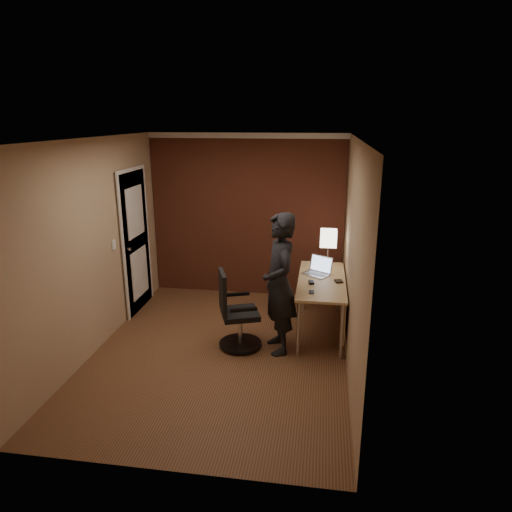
{
  "coord_description": "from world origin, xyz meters",
  "views": [
    {
      "loc": [
        1.15,
        -4.86,
        2.72
      ],
      "look_at": [
        0.35,
        0.55,
        1.05
      ],
      "focal_mm": 32.0,
      "sensor_mm": 36.0,
      "label": 1
    }
  ],
  "objects_px": {
    "laptop": "(318,269)",
    "phone": "(312,292)",
    "office_chair": "(235,315)",
    "person": "(279,284)",
    "desk_lamp": "(328,239)",
    "desk": "(327,289)",
    "mouse": "(311,282)",
    "wallet": "(339,281)"
  },
  "relations": [
    {
      "from": "desk",
      "to": "office_chair",
      "type": "height_order",
      "value": "office_chair"
    },
    {
      "from": "desk_lamp",
      "to": "phone",
      "type": "xyz_separation_m",
      "value": [
        -0.18,
        -0.96,
        -0.41
      ]
    },
    {
      "from": "desk",
      "to": "phone",
      "type": "xyz_separation_m",
      "value": [
        -0.19,
        -0.48,
        0.13
      ]
    },
    {
      "from": "desk",
      "to": "mouse",
      "type": "height_order",
      "value": "mouse"
    },
    {
      "from": "laptop",
      "to": "wallet",
      "type": "xyz_separation_m",
      "value": [
        0.26,
        -0.28,
        -0.05
      ]
    },
    {
      "from": "office_chair",
      "to": "wallet",
      "type": "bearing_deg",
      "value": 22.73
    },
    {
      "from": "desk",
      "to": "phone",
      "type": "relative_size",
      "value": 13.04
    },
    {
      "from": "mouse",
      "to": "desk",
      "type": "bearing_deg",
      "value": 31.68
    },
    {
      "from": "laptop",
      "to": "phone",
      "type": "relative_size",
      "value": 3.63
    },
    {
      "from": "phone",
      "to": "office_chair",
      "type": "height_order",
      "value": "office_chair"
    },
    {
      "from": "person",
      "to": "phone",
      "type": "bearing_deg",
      "value": 82.99
    },
    {
      "from": "phone",
      "to": "wallet",
      "type": "bearing_deg",
      "value": 49.14
    },
    {
      "from": "phone",
      "to": "laptop",
      "type": "bearing_deg",
      "value": 82.28
    },
    {
      "from": "wallet",
      "to": "person",
      "type": "distance_m",
      "value": 0.87
    },
    {
      "from": "person",
      "to": "wallet",
      "type": "bearing_deg",
      "value": 105.21
    },
    {
      "from": "desk",
      "to": "mouse",
      "type": "relative_size",
      "value": 15.0
    },
    {
      "from": "laptop",
      "to": "mouse",
      "type": "bearing_deg",
      "value": -101.47
    },
    {
      "from": "mouse",
      "to": "person",
      "type": "relative_size",
      "value": 0.06
    },
    {
      "from": "desk_lamp",
      "to": "laptop",
      "type": "relative_size",
      "value": 1.28
    },
    {
      "from": "wallet",
      "to": "person",
      "type": "xyz_separation_m",
      "value": [
        -0.7,
        -0.49,
        0.11
      ]
    },
    {
      "from": "desk",
      "to": "laptop",
      "type": "height_order",
      "value": "laptop"
    },
    {
      "from": "desk_lamp",
      "to": "laptop",
      "type": "height_order",
      "value": "desk_lamp"
    },
    {
      "from": "desk",
      "to": "wallet",
      "type": "height_order",
      "value": "wallet"
    },
    {
      "from": "desk",
      "to": "person",
      "type": "relative_size",
      "value": 0.88
    },
    {
      "from": "desk",
      "to": "office_chair",
      "type": "xyz_separation_m",
      "value": [
        -1.09,
        -0.59,
        -0.18
      ]
    },
    {
      "from": "desk",
      "to": "person",
      "type": "xyz_separation_m",
      "value": [
        -0.57,
        -0.57,
        0.25
      ]
    },
    {
      "from": "laptop",
      "to": "desk_lamp",
      "type": "bearing_deg",
      "value": 66.49
    },
    {
      "from": "desk",
      "to": "laptop",
      "type": "distance_m",
      "value": 0.31
    },
    {
      "from": "phone",
      "to": "person",
      "type": "relative_size",
      "value": 0.07
    },
    {
      "from": "wallet",
      "to": "desk_lamp",
      "type": "bearing_deg",
      "value": 104.69
    },
    {
      "from": "phone",
      "to": "desk",
      "type": "bearing_deg",
      "value": 66.2
    },
    {
      "from": "laptop",
      "to": "office_chair",
      "type": "relative_size",
      "value": 0.43
    },
    {
      "from": "mouse",
      "to": "desk_lamp",
      "type": "bearing_deg",
      "value": 63.77
    },
    {
      "from": "desk_lamp",
      "to": "laptop",
      "type": "bearing_deg",
      "value": -113.51
    },
    {
      "from": "desk",
      "to": "person",
      "type": "bearing_deg",
      "value": -135.04
    },
    {
      "from": "desk_lamp",
      "to": "phone",
      "type": "height_order",
      "value": "desk_lamp"
    },
    {
      "from": "person",
      "to": "office_chair",
      "type": "bearing_deg",
      "value": -107.65
    },
    {
      "from": "desk",
      "to": "phone",
      "type": "distance_m",
      "value": 0.53
    },
    {
      "from": "desk_lamp",
      "to": "wallet",
      "type": "bearing_deg",
      "value": -75.31
    },
    {
      "from": "phone",
      "to": "wallet",
      "type": "distance_m",
      "value": 0.52
    },
    {
      "from": "phone",
      "to": "office_chair",
      "type": "relative_size",
      "value": 0.12
    },
    {
      "from": "wallet",
      "to": "mouse",
      "type": "bearing_deg",
      "value": -162.44
    }
  ]
}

